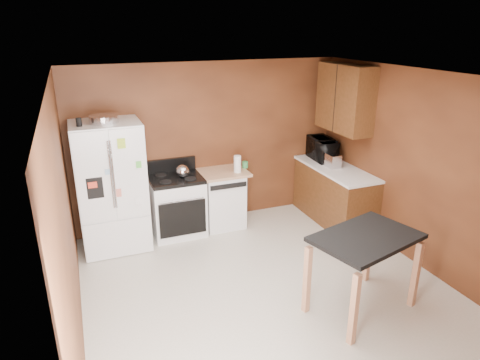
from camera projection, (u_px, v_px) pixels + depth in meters
floor at (270, 292)px, 5.08m from camera, size 4.50×4.50×0.00m
ceiling at (276, 78)px, 4.22m from camera, size 4.50×4.50×0.00m
wall_back at (210, 144)px, 6.62m from camera, size 4.20×0.00×4.20m
wall_front at (427, 321)px, 2.69m from camera, size 4.20×0.00×4.20m
wall_left at (67, 227)px, 3.93m from camera, size 0.00×4.50×4.50m
wall_right at (423, 172)px, 5.38m from camera, size 0.00×4.50×4.50m
roasting_pan at (104, 119)px, 5.52m from camera, size 0.38×0.38×0.09m
pen_cup at (79, 122)px, 5.32m from camera, size 0.07×0.07×0.11m
kettle at (182, 171)px, 6.19m from camera, size 0.19×0.19×0.19m
paper_towel at (237, 164)px, 6.44m from camera, size 0.14×0.14×0.26m
green_canister at (245, 165)px, 6.66m from camera, size 0.10×0.10×0.10m
toaster at (332, 160)px, 6.66m from camera, size 0.17×0.28×0.20m
microwave at (322, 150)px, 7.01m from camera, size 0.44×0.61×0.32m
refrigerator at (111, 187)px, 5.87m from camera, size 0.90×0.80×1.80m
gas_range at (177, 205)px, 6.39m from camera, size 0.76×0.68×1.10m
dishwasher at (222, 198)px, 6.66m from camera, size 0.78×0.63×0.89m
right_cabinets at (337, 166)px, 6.70m from camera, size 0.63×1.58×2.45m
island at (365, 248)px, 4.55m from camera, size 1.27×1.00×0.91m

